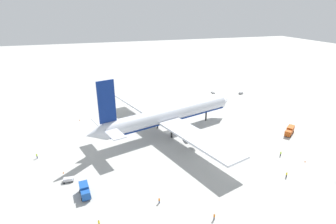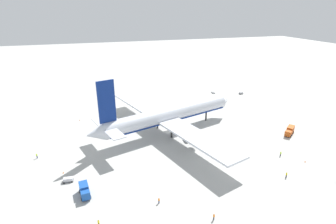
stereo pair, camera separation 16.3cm
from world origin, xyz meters
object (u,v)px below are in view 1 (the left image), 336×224
at_px(ground_worker_0, 99,223).
at_px(airliner, 167,116).
at_px(service_truck_4, 290,130).
at_px(ground_worker_5, 281,154).
at_px(ground_worker_2, 159,201).
at_px(ground_worker_3, 37,156).
at_px(traffic_cone_2, 63,172).
at_px(traffic_cone_0, 207,97).
at_px(baggage_cart_0, 213,93).
at_px(baggage_cart_2, 241,93).
at_px(ground_worker_1, 214,217).
at_px(traffic_cone_3, 80,120).
at_px(baggage_cart_1, 68,180).
at_px(ground_worker_4, 287,175).
at_px(service_truck_0, 85,190).
at_px(traffic_cone_1, 305,161).

bearing_deg(ground_worker_0, airliner, 55.04).
bearing_deg(service_truck_4, ground_worker_5, -138.67).
xyz_separation_m(ground_worker_2, ground_worker_3, (-32.72, 33.05, 0.09)).
relative_size(ground_worker_5, traffic_cone_2, 3.14).
distance_m(service_truck_4, traffic_cone_0, 52.15).
height_order(ground_worker_2, traffic_cone_2, ground_worker_2).
bearing_deg(ground_worker_0, baggage_cart_0, 49.84).
bearing_deg(ground_worker_2, baggage_cart_2, 46.68).
height_order(ground_worker_1, traffic_cone_0, ground_worker_1).
bearing_deg(ground_worker_0, service_truck_4, 19.03).
distance_m(ground_worker_3, ground_worker_5, 81.38).
distance_m(traffic_cone_0, traffic_cone_2, 89.42).
bearing_deg(airliner, ground_worker_2, -110.20).
xyz_separation_m(traffic_cone_0, traffic_cone_3, (-67.66, -11.91, 0.00)).
height_order(baggage_cart_1, ground_worker_5, ground_worker_5).
bearing_deg(ground_worker_4, service_truck_0, 170.45).
bearing_deg(traffic_cone_3, traffic_cone_2, -96.96).
height_order(airliner, baggage_cart_0, airliner).
bearing_deg(traffic_cone_2, ground_worker_3, 126.64).
bearing_deg(baggage_cart_1, baggage_cart_0, 39.37).
bearing_deg(baggage_cart_1, ground_worker_0, -69.73).
height_order(service_truck_4, traffic_cone_2, service_truck_4).
bearing_deg(traffic_cone_3, ground_worker_0, -86.57).
distance_m(service_truck_4, baggage_cart_0, 57.88).
xyz_separation_m(baggage_cart_0, ground_worker_2, (-55.27, -80.35, 0.54)).
relative_size(ground_worker_5, traffic_cone_3, 3.14).
height_order(service_truck_4, traffic_cone_3, service_truck_4).
relative_size(traffic_cone_0, traffic_cone_3, 1.00).
distance_m(baggage_cart_1, ground_worker_2, 27.92).
bearing_deg(ground_worker_2, traffic_cone_0, 56.58).
bearing_deg(airliner, baggage_cart_1, -148.41).
height_order(service_truck_4, ground_worker_2, service_truck_4).
xyz_separation_m(ground_worker_2, traffic_cone_1, (50.33, 4.34, -0.53)).
bearing_deg(baggage_cart_2, ground_worker_5, -110.98).
xyz_separation_m(ground_worker_2, traffic_cone_2, (-24.03, 21.36, -0.53)).
height_order(airliner, traffic_cone_0, airliner).
xyz_separation_m(ground_worker_2, traffic_cone_3, (-19.11, 61.68, -0.53)).
bearing_deg(service_truck_0, ground_worker_0, -77.06).
distance_m(ground_worker_3, traffic_cone_1, 87.88).
bearing_deg(ground_worker_2, traffic_cone_3, 107.21).
height_order(traffic_cone_2, traffic_cone_3, same).
bearing_deg(baggage_cart_2, traffic_cone_3, -172.03).
height_order(ground_worker_0, traffic_cone_0, ground_worker_0).
distance_m(airliner, baggage_cart_1, 43.83).
height_order(ground_worker_4, traffic_cone_3, ground_worker_4).
distance_m(ground_worker_4, traffic_cone_1, 12.59).
bearing_deg(ground_worker_5, baggage_cart_0, 81.95).
distance_m(baggage_cart_1, traffic_cone_0, 91.13).
relative_size(baggage_cart_2, ground_worker_2, 1.87).
xyz_separation_m(ground_worker_0, traffic_cone_2, (-8.81, 24.55, -0.59)).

